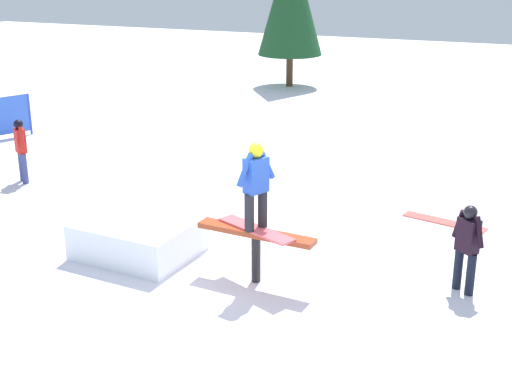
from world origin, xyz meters
The scene contains 7 objects.
ground_plane centered at (0.00, 0.00, 0.00)m, with size 60.00×60.00×0.00m, color white.
rail_feature centered at (0.00, 0.00, 0.68)m, with size 1.87×0.46×0.83m.
snow_kicker_ramp centered at (-2.15, 0.22, 0.30)m, with size 1.80×1.50×0.60m, color white.
main_rider_on_rail centered at (0.00, 0.00, 1.49)m, with size 1.37×0.84×1.34m.
bystander_red centered at (-6.40, 2.61, 0.77)m, with size 0.49×0.41×1.37m.
bystander_black centered at (2.94, 0.81, 0.75)m, with size 0.51×0.41×1.34m.
loose_snowboard_coral centered at (2.32, 3.51, 0.01)m, with size 1.54×0.28×0.02m, color #EF5F56.
Camera 1 is at (3.60, -9.05, 4.81)m, focal length 50.00 mm.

